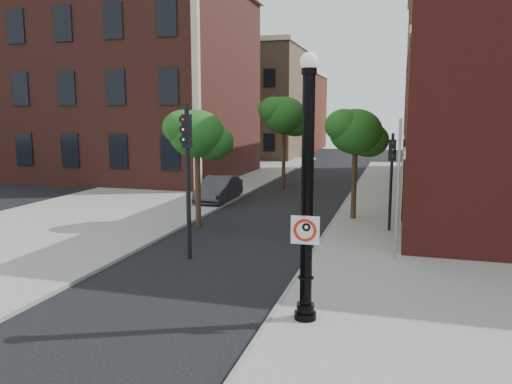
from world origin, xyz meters
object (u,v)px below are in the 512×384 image
(traffic_signal_right, at_px, (392,166))
(traffic_signal_left, at_px, (187,156))
(lamppost, at_px, (307,204))
(parked_car, at_px, (219,189))
(no_parking_sign, at_px, (305,230))

(traffic_signal_right, bearing_deg, traffic_signal_left, -126.83)
(traffic_signal_left, relative_size, traffic_signal_right, 1.26)
(lamppost, xyz_separation_m, parked_car, (-7.64, 14.80, -2.13))
(lamppost, bearing_deg, traffic_signal_right, 80.43)
(traffic_signal_right, bearing_deg, parked_car, 163.48)
(parked_car, bearing_deg, traffic_signal_right, -29.55)
(no_parking_sign, bearing_deg, parked_car, 115.02)
(traffic_signal_left, height_order, traffic_signal_right, traffic_signal_left)
(no_parking_sign, bearing_deg, lamppost, 86.67)
(parked_car, bearing_deg, lamppost, -64.06)
(traffic_signal_left, bearing_deg, parked_car, 84.28)
(parked_car, distance_m, traffic_signal_right, 10.74)
(lamppost, height_order, parked_car, lamppost)
(parked_car, xyz_separation_m, traffic_signal_left, (2.88, -10.66, 2.76))
(parked_car, xyz_separation_m, traffic_signal_right, (9.30, -4.98, 2.04))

